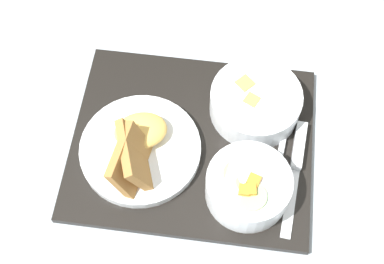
# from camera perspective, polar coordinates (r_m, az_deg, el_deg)

# --- Properties ---
(ground_plane) EXTENTS (4.00, 4.00, 0.00)m
(ground_plane) POSITION_cam_1_polar(r_m,az_deg,el_deg) (0.85, -0.00, -1.34)
(ground_plane) COLOR #99A3AD
(serving_tray) EXTENTS (0.41, 0.36, 0.01)m
(serving_tray) POSITION_cam_1_polar(r_m,az_deg,el_deg) (0.84, -0.00, -1.14)
(serving_tray) COLOR black
(serving_tray) RESTS_ON ground_plane
(bowl_salad) EXTENTS (0.12, 0.12, 0.06)m
(bowl_salad) POSITION_cam_1_polar(r_m,az_deg,el_deg) (0.78, 5.99, -5.74)
(bowl_salad) COLOR silver
(bowl_salad) RESTS_ON serving_tray
(bowl_soup) EXTENTS (0.14, 0.14, 0.05)m
(bowl_soup) POSITION_cam_1_polar(r_m,az_deg,el_deg) (0.84, 6.78, 3.27)
(bowl_soup) COLOR silver
(bowl_soup) RESTS_ON serving_tray
(plate_main) EXTENTS (0.19, 0.19, 0.09)m
(plate_main) POSITION_cam_1_polar(r_m,az_deg,el_deg) (0.81, -5.65, -1.80)
(plate_main) COLOR silver
(plate_main) RESTS_ON serving_tray
(knife) EXTENTS (0.03, 0.19, 0.02)m
(knife) POSITION_cam_1_polar(r_m,az_deg,el_deg) (0.83, 11.16, -2.56)
(knife) COLOR silver
(knife) RESTS_ON serving_tray
(spoon) EXTENTS (0.04, 0.15, 0.01)m
(spoon) POSITION_cam_1_polar(r_m,az_deg,el_deg) (0.82, 9.24, -3.14)
(spoon) COLOR silver
(spoon) RESTS_ON serving_tray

